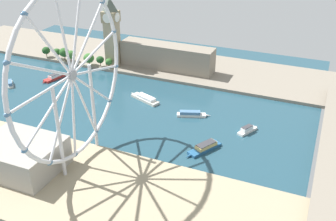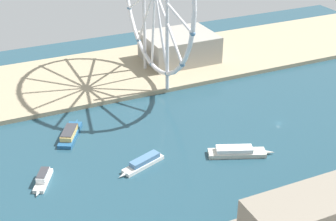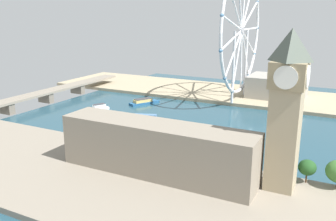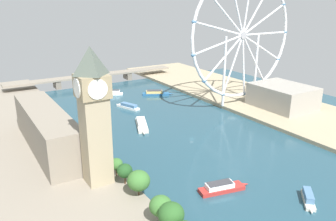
# 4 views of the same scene
# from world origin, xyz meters

# --- Properties ---
(ground_plane) EXTENTS (396.10, 396.10, 0.00)m
(ground_plane) POSITION_xyz_m (0.00, 0.00, 0.00)
(ground_plane) COLOR #234756
(riverbank_left) EXTENTS (90.00, 520.00, 3.00)m
(riverbank_left) POSITION_xyz_m (-113.05, 0.00, 1.50)
(riverbank_left) COLOR gray
(riverbank_left) RESTS_ON ground_plane
(riverbank_right) EXTENTS (90.00, 520.00, 3.00)m
(riverbank_right) POSITION_xyz_m (113.05, 0.00, 1.50)
(riverbank_right) COLOR tan
(riverbank_right) RESTS_ON ground_plane
(clock_tower) EXTENTS (16.58, 16.58, 74.98)m
(clock_tower) POSITION_xyz_m (-83.40, -27.72, 42.14)
(clock_tower) COLOR tan
(clock_tower) RESTS_ON riverbank_left
(parliament_block) EXTENTS (22.00, 104.42, 27.07)m
(parliament_block) POSITION_xyz_m (-96.54, 32.50, 16.53)
(parliament_block) COLOR gray
(parliament_block) RESTS_ON riverbank_left
(tree_row_embankment) EXTENTS (13.72, 94.71, 14.67)m
(tree_row_embankment) POSITION_xyz_m (-72.24, -72.91, 11.38)
(tree_row_embankment) COLOR #513823
(tree_row_embankment) RESTS_ON riverbank_left
(ferris_wheel) EXTENTS (118.54, 3.20, 123.80)m
(ferris_wheel) POSITION_xyz_m (87.80, 44.89, 67.45)
(ferris_wheel) COLOR silver
(ferris_wheel) RESTS_ON riverbank_right
(riverside_hall) EXTENTS (42.30, 53.52, 20.63)m
(riverside_hall) POSITION_xyz_m (113.20, 13.72, 13.32)
(riverside_hall) COLOR gray
(riverside_hall) RESTS_ON riverbank_right
(river_bridge) EXTENTS (208.10, 16.31, 10.94)m
(river_bridge) POSITION_xyz_m (-0.00, 208.47, 8.53)
(river_bridge) COLOR gray
(river_bridge) RESTS_ON ground_plane
(tour_boat_0) EXTENTS (14.40, 29.23, 4.82)m
(tour_boat_0) POSITION_xyz_m (-8.16, 93.58, 2.06)
(tour_boat_0) COLOR white
(tour_boat_0) RESTS_ON ground_plane
(tour_boat_1) EXTENTS (21.53, 13.48, 5.63)m
(tour_boat_1) POSITION_xyz_m (-0.66, 145.06, 2.25)
(tour_boat_1) COLOR white
(tour_boat_1) RESTS_ON ground_plane
(tour_boat_2) EXTENTS (19.26, 36.21, 5.08)m
(tour_boat_2) POSITION_xyz_m (-19.95, 42.55, 2.11)
(tour_boat_2) COLOR beige
(tour_boat_2) RESTS_ON ground_plane
(tour_boat_3) EXTENTS (31.75, 20.60, 5.38)m
(tour_boat_3) POSITION_xyz_m (37.82, 121.26, 2.19)
(tour_boat_3) COLOR #235684
(tour_boat_3) RESTS_ON ground_plane
(tour_boat_4) EXTENTS (17.49, 17.87, 4.98)m
(tour_boat_4) POSITION_xyz_m (3.04, -99.67, 2.12)
(tour_boat_4) COLOR beige
(tour_boat_4) RESTS_ON ground_plane
(tour_boat_5) EXTENTS (30.17, 12.38, 5.38)m
(tour_boat_5) POSITION_xyz_m (-28.41, -68.20, 2.18)
(tour_boat_5) COLOR #B22D28
(tour_boat_5) RESTS_ON ground_plane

